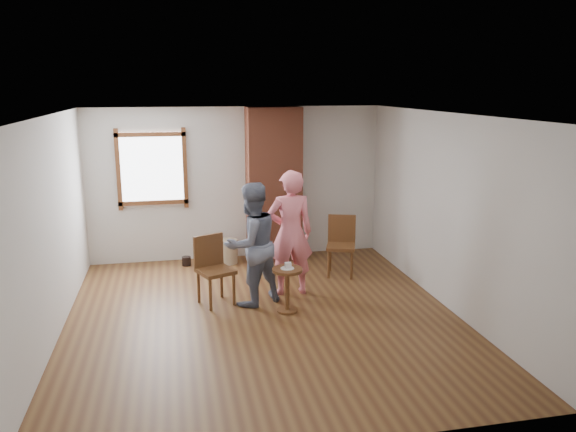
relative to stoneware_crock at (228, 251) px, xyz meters
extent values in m
plane|color=brown|center=(0.21, -2.40, -0.20)|extent=(5.50, 5.50, 0.00)
cube|color=silver|center=(0.21, 0.35, 1.10)|extent=(5.00, 0.04, 2.60)
cube|color=silver|center=(-2.29, -2.40, 1.10)|extent=(0.04, 5.50, 2.60)
cube|color=silver|center=(2.71, -2.40, 1.10)|extent=(0.04, 5.50, 2.60)
cube|color=white|center=(0.21, -2.40, 2.40)|extent=(5.00, 5.50, 0.04)
cube|color=brown|center=(-1.19, 0.31, 1.40)|extent=(1.14, 0.06, 1.34)
cube|color=white|center=(-1.19, 0.33, 1.40)|extent=(1.00, 0.02, 1.20)
cube|color=#A25439|center=(0.81, 0.10, 1.10)|extent=(0.90, 0.50, 2.60)
cylinder|color=tan|center=(0.00, 0.00, 0.00)|extent=(0.42, 0.42, 0.41)
cylinder|color=black|center=(-0.71, 0.00, -0.13)|extent=(0.16, 0.16, 0.15)
cube|color=brown|center=(-0.35, -1.80, 0.27)|extent=(0.58, 0.58, 0.05)
cylinder|color=brown|center=(-0.45, -2.03, 0.03)|extent=(0.04, 0.04, 0.47)
cylinder|color=brown|center=(-0.12, -1.89, 0.03)|extent=(0.04, 0.04, 0.47)
cylinder|color=brown|center=(-0.59, -1.70, 0.03)|extent=(0.04, 0.04, 0.47)
cylinder|color=brown|center=(-0.26, -1.56, 0.03)|extent=(0.04, 0.04, 0.47)
cube|color=brown|center=(-0.43, -1.61, 0.50)|extent=(0.42, 0.21, 0.47)
cube|color=brown|center=(1.68, -0.99, 0.27)|extent=(0.56, 0.56, 0.05)
cylinder|color=brown|center=(1.45, -1.10, 0.03)|extent=(0.04, 0.04, 0.47)
cylinder|color=brown|center=(1.78, -1.22, 0.03)|extent=(0.04, 0.04, 0.47)
cylinder|color=brown|center=(1.57, -0.76, 0.03)|extent=(0.04, 0.04, 0.47)
cylinder|color=brown|center=(1.90, -0.88, 0.03)|extent=(0.04, 0.04, 0.47)
cube|color=brown|center=(1.74, -0.80, 0.50)|extent=(0.43, 0.19, 0.47)
cylinder|color=brown|center=(0.55, -2.26, 0.38)|extent=(0.40, 0.40, 0.04)
cylinder|color=brown|center=(0.55, -2.26, 0.09)|extent=(0.06, 0.06, 0.54)
cylinder|color=brown|center=(0.55, -2.26, -0.19)|extent=(0.28, 0.28, 0.03)
cylinder|color=white|center=(0.55, -2.26, 0.40)|extent=(0.18, 0.18, 0.01)
cube|color=white|center=(0.56, -2.26, 0.43)|extent=(0.08, 0.07, 0.06)
imported|color=#141C38|center=(0.14, -1.88, 0.64)|extent=(1.03, 0.95, 1.69)
imported|color=pink|center=(0.73, -1.60, 0.70)|extent=(0.66, 0.43, 1.80)
camera|label=1|loc=(-0.87, -9.12, 2.74)|focal=35.00mm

